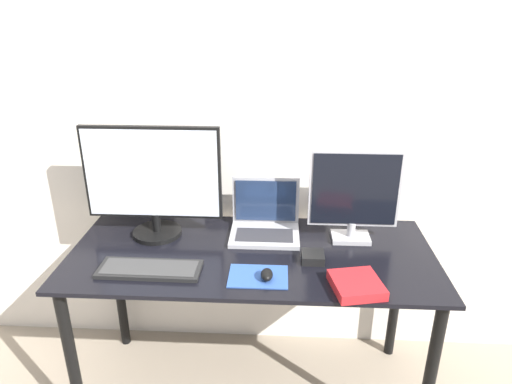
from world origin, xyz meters
TOP-DOWN VIEW (x-y plane):
  - wall_back at (0.00, 0.74)m, footprint 7.00×0.05m
  - desk at (0.00, 0.34)m, footprint 1.53×0.67m
  - monitor_left at (-0.44, 0.47)m, footprint 0.60×0.22m
  - monitor_right at (0.43, 0.47)m, footprint 0.38×0.12m
  - laptop at (0.05, 0.51)m, footprint 0.31×0.24m
  - keyboard at (-0.39, 0.16)m, footprint 0.40×0.15m
  - mousepad at (0.04, 0.15)m, footprint 0.23×0.16m
  - mouse at (0.07, 0.13)m, footprint 0.05×0.07m
  - book at (0.40, 0.09)m, footprint 0.21×0.21m
  - power_brick at (0.25, 0.28)m, footprint 0.09×0.09m

SIDE VIEW (x-z plane):
  - desk at x=0.00m, z-range 0.27..1.02m
  - mousepad at x=0.04m, z-range 0.75..0.76m
  - keyboard at x=-0.39m, z-range 0.75..0.77m
  - power_brick at x=0.25m, z-range 0.75..0.79m
  - book at x=0.40m, z-range 0.75..0.79m
  - mouse at x=0.07m, z-range 0.76..0.79m
  - laptop at x=0.05m, z-range 0.69..0.93m
  - monitor_right at x=0.43m, z-range 0.76..1.18m
  - monitor_left at x=-0.44m, z-range 0.76..1.26m
  - wall_back at x=0.00m, z-range 0.00..2.50m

